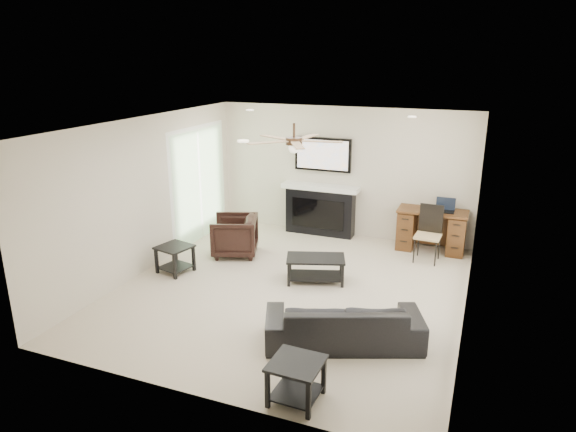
{
  "coord_description": "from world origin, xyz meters",
  "views": [
    {
      "loc": [
        2.57,
        -6.64,
        3.4
      ],
      "look_at": [
        -0.14,
        0.23,
        1.08
      ],
      "focal_mm": 32.0,
      "sensor_mm": 36.0,
      "label": 1
    }
  ],
  "objects_px": {
    "sofa": "(344,323)",
    "armchair": "(235,236)",
    "fireplace_unit": "(320,187)",
    "desk": "(431,230)",
    "coffee_table": "(316,269)"
  },
  "relations": [
    {
      "from": "sofa",
      "to": "armchair",
      "type": "distance_m",
      "value": 3.37
    },
    {
      "from": "coffee_table",
      "to": "desk",
      "type": "bearing_deg",
      "value": 34.78
    },
    {
      "from": "sofa",
      "to": "fireplace_unit",
      "type": "xyz_separation_m",
      "value": [
        -1.54,
        3.76,
        0.68
      ]
    },
    {
      "from": "sofa",
      "to": "fireplace_unit",
      "type": "bearing_deg",
      "value": -89.13
    },
    {
      "from": "fireplace_unit",
      "to": "desk",
      "type": "bearing_deg",
      "value": -3.14
    },
    {
      "from": "fireplace_unit",
      "to": "desk",
      "type": "relative_size",
      "value": 1.57
    },
    {
      "from": "armchair",
      "to": "desk",
      "type": "xyz_separation_m",
      "value": [
        3.22,
        1.49,
        0.03
      ]
    },
    {
      "from": "desk",
      "to": "coffee_table",
      "type": "bearing_deg",
      "value": -126.57
    },
    {
      "from": "sofa",
      "to": "fireplace_unit",
      "type": "height_order",
      "value": "fireplace_unit"
    },
    {
      "from": "sofa",
      "to": "coffee_table",
      "type": "bearing_deg",
      "value": -82.07
    },
    {
      "from": "coffee_table",
      "to": "fireplace_unit",
      "type": "relative_size",
      "value": 0.47
    },
    {
      "from": "sofa",
      "to": "armchair",
      "type": "bearing_deg",
      "value": -61.02
    },
    {
      "from": "coffee_table",
      "to": "fireplace_unit",
      "type": "height_order",
      "value": "fireplace_unit"
    },
    {
      "from": "desk",
      "to": "sofa",
      "type": "bearing_deg",
      "value": -99.59
    },
    {
      "from": "sofa",
      "to": "desk",
      "type": "xyz_separation_m",
      "value": [
        0.62,
        3.64,
        0.1
      ]
    }
  ]
}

